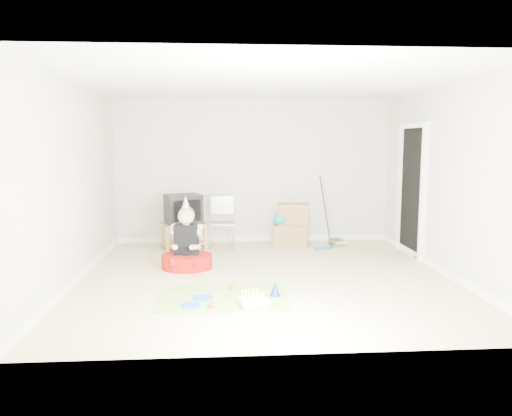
{
  "coord_description": "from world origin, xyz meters",
  "views": [
    {
      "loc": [
        -0.59,
        -6.59,
        1.83
      ],
      "look_at": [
        -0.1,
        0.4,
        0.9
      ],
      "focal_mm": 35.0,
      "sensor_mm": 36.0,
      "label": 1
    }
  ],
  "objects": [
    {
      "name": "party_mat",
      "position": [
        -0.58,
        -0.86,
        0.0
      ],
      "size": [
        1.53,
        1.11,
        0.01
      ],
      "primitive_type": "cube",
      "rotation": [
        0.0,
        0.0,
        0.0
      ],
      "color": "#FF3581",
      "rests_on": "ground"
    },
    {
      "name": "doorway_recess",
      "position": [
        2.48,
        1.2,
        1.02
      ],
      "size": [
        0.02,
        0.9,
        2.05
      ],
      "primitive_type": "cube",
      "color": "black",
      "rests_on": "ground"
    },
    {
      "name": "cardboard_boxes",
      "position": [
        0.64,
        2.03,
        0.36
      ],
      "size": [
        0.67,
        0.55,
        0.75
      ],
      "color": "#977449",
      "rests_on": "ground"
    },
    {
      "name": "folding_chair",
      "position": [
        -0.58,
        1.82,
        0.45
      ],
      "size": [
        0.43,
        0.41,
        0.93
      ],
      "color": "#96969C",
      "rests_on": "ground"
    },
    {
      "name": "blue_plate_far",
      "position": [
        -0.95,
        -1.15,
        0.01
      ],
      "size": [
        0.23,
        0.23,
        0.01
      ],
      "primitive_type": "cylinder",
      "rotation": [
        0.0,
        0.0,
        0.06
      ],
      "color": "blue",
      "rests_on": "party_mat"
    },
    {
      "name": "orange_cup_far",
      "position": [
        -0.7,
        -1.25,
        0.04
      ],
      "size": [
        0.07,
        0.07,
        0.08
      ],
      "primitive_type": "cylinder",
      "rotation": [
        0.0,
        0.0,
        -0.1
      ],
      "color": "#CB6016",
      "rests_on": "party_mat"
    },
    {
      "name": "ground",
      "position": [
        0.0,
        0.0,
        0.0
      ],
      "size": [
        5.0,
        5.0,
        0.0
      ],
      "primitive_type": "plane",
      "color": "beige",
      "rests_on": "ground"
    },
    {
      "name": "blue_plate_near",
      "position": [
        -0.82,
        -0.9,
        0.01
      ],
      "size": [
        0.31,
        0.31,
        0.01
      ],
      "primitive_type": "cylinder",
      "rotation": [
        0.0,
        0.0,
        0.33
      ],
      "color": "blue",
      "rests_on": "party_mat"
    },
    {
      "name": "floor_mop",
      "position": [
        1.13,
        1.66,
        0.26
      ],
      "size": [
        0.33,
        0.4,
        1.25
      ],
      "color": "blue",
      "rests_on": "ground"
    },
    {
      "name": "crt_tv",
      "position": [
        -1.24,
        1.89,
        0.7
      ],
      "size": [
        0.7,
        0.64,
        0.49
      ],
      "primitive_type": "cube",
      "rotation": [
        0.0,
        0.0,
        0.35
      ],
      "color": "black",
      "rests_on": "tv_stand"
    },
    {
      "name": "book_pile",
      "position": [
        1.46,
        1.99,
        0.06
      ],
      "size": [
        0.26,
        0.3,
        0.12
      ],
      "color": "#236945",
      "rests_on": "ground"
    },
    {
      "name": "seated_woman",
      "position": [
        -1.1,
        0.55,
        0.23
      ],
      "size": [
        0.81,
        0.81,
        1.06
      ],
      "color": "#AC160F",
      "rests_on": "ground"
    },
    {
      "name": "blue_party_hat",
      "position": [
        0.04,
        -0.85,
        0.1
      ],
      "size": [
        0.16,
        0.16,
        0.18
      ],
      "primitive_type": "cone",
      "rotation": [
        0.0,
        0.0,
        -0.43
      ],
      "color": "#183AA8",
      "rests_on": "party_mat"
    },
    {
      "name": "orange_cup_near",
      "position": [
        -0.45,
        -0.56,
        0.04
      ],
      "size": [
        0.07,
        0.07,
        0.08
      ],
      "primitive_type": "cylinder",
      "rotation": [
        0.0,
        0.0,
        -0.12
      ],
      "color": "#CB6016",
      "rests_on": "party_mat"
    },
    {
      "name": "tv_stand",
      "position": [
        -1.24,
        1.89,
        0.27
      ],
      "size": [
        0.82,
        0.65,
        0.45
      ],
      "color": "#A7814B",
      "rests_on": "ground"
    },
    {
      "name": "birthday_cake",
      "position": [
        -0.24,
        -1.18,
        0.04
      ],
      "size": [
        0.37,
        0.32,
        0.15
      ],
      "color": "white",
      "rests_on": "party_mat"
    }
  ]
}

